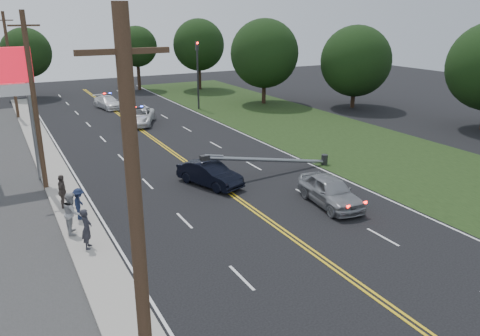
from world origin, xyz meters
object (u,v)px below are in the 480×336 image
bystander_b (72,213)px  utility_pole_near (140,267)px  pylon_sign (4,83)px  traffic_signal (198,69)px  utility_pole_mid (35,103)px  emergency_b (108,102)px  waiting_sedan (330,191)px  crashed_sedan (210,174)px  bystander_c (79,204)px  emergency_a (139,116)px  fallen_streetlight (276,160)px  bystander_d (62,191)px  utility_pole_far (11,66)px  bystander_a (87,229)px

bystander_b → utility_pole_near: bearing=-170.4°
pylon_sign → traffic_signal: pylon_sign is taller
utility_pole_near → utility_pole_mid: size_ratio=1.00×
emergency_b → pylon_sign: bearing=-126.8°
utility_pole_mid → waiting_sedan: (13.17, -9.76, -4.30)m
traffic_signal → utility_pole_near: size_ratio=0.70×
pylon_sign → utility_pole_near: 22.06m
crashed_sedan → bystander_c: (-7.78, -1.61, 0.20)m
traffic_signal → emergency_a: 9.43m
waiting_sedan → emergency_a: bearing=105.2°
pylon_sign → fallen_streetlight: (14.69, -6.00, -5.08)m
crashed_sedan → bystander_b: bearing=179.4°
crashed_sedan → bystander_d: bystander_d is taller
utility_pole_near → traffic_signal: bearing=65.3°
utility_pole_mid → bystander_b: utility_pole_mid is taller
pylon_sign → emergency_b: pylon_sign is taller
utility_pole_mid → waiting_sedan: utility_pole_mid is taller
bystander_b → utility_pole_far: bearing=12.3°
utility_pole_far → emergency_a: 13.40m
bystander_c → utility_pole_near: bearing=-164.0°
bystander_d → utility_pole_near: bearing=-161.1°
emergency_a → utility_pole_near: bearing=-81.3°
pylon_sign → utility_pole_mid: 2.55m
utility_pole_mid → utility_pole_far: 22.00m
traffic_signal → utility_pole_mid: utility_pole_mid is taller
utility_pole_near → bystander_b: (0.42, 12.99, -3.98)m
traffic_signal → bystander_b: traffic_signal is taller
fallen_streetlight → utility_pole_near: 21.27m
fallen_streetlight → bystander_a: bearing=-159.0°
utility_pole_far → bystander_d: bearing=-89.0°
fallen_streetlight → utility_pole_mid: utility_pole_mid is taller
bystander_c → bystander_b: bearing=178.8°
traffic_signal → bystander_d: bearing=-128.1°
fallen_streetlight → utility_pole_near: bearing=-129.9°
traffic_signal → bystander_a: (-16.79, -26.86, -3.18)m
emergency_a → crashed_sedan: bearing=-68.5°
waiting_sedan → emergency_b: bearing=104.3°
utility_pole_mid → bystander_b: (0.42, -7.01, -3.98)m
utility_pole_near → emergency_a: 35.55m
pylon_sign → crashed_sedan: (10.04, -5.98, -5.28)m
utility_pole_far → bystander_b: utility_pole_far is taller
utility_pole_near → crashed_sedan: 18.77m
utility_pole_mid → bystander_d: (0.46, -3.73, -4.06)m
utility_pole_mid → bystander_b: 8.07m
emergency_a → bystander_a: 24.50m
emergency_b → utility_pole_near: bearing=-112.5°
bystander_d → bystander_c: bearing=-144.3°
bystander_b → bystander_d: bystander_b is taller
utility_pole_mid → emergency_b: (8.99, 22.90, -4.42)m
bystander_b → bystander_c: 1.53m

